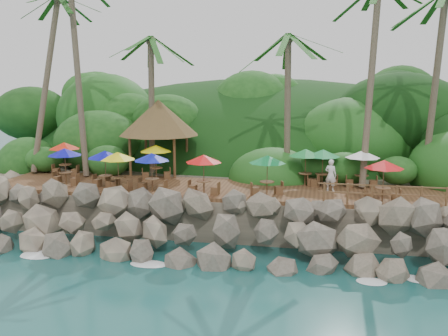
# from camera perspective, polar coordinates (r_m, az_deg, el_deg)

# --- Properties ---
(ground) EXTENTS (140.00, 140.00, 0.00)m
(ground) POSITION_cam_1_polar(r_m,az_deg,el_deg) (22.42, -3.05, -11.28)
(ground) COLOR #19514F
(ground) RESTS_ON ground
(land_base) EXTENTS (32.00, 25.20, 2.10)m
(land_base) POSITION_cam_1_polar(r_m,az_deg,el_deg) (37.27, 3.00, -0.89)
(land_base) COLOR gray
(land_base) RESTS_ON ground
(jungle_hill) EXTENTS (44.80, 28.00, 15.40)m
(jungle_hill) POSITION_cam_1_polar(r_m,az_deg,el_deg) (44.77, 4.37, -0.40)
(jungle_hill) COLOR #143811
(jungle_hill) RESTS_ON ground
(seawall) EXTENTS (29.00, 4.00, 2.30)m
(seawall) POSITION_cam_1_polar(r_m,az_deg,el_deg) (23.87, -1.89, -7.00)
(seawall) COLOR gray
(seawall) RESTS_ON ground
(terrace) EXTENTS (26.00, 5.00, 0.20)m
(terrace) POSITION_cam_1_polar(r_m,az_deg,el_deg) (27.38, 0.00, -2.47)
(terrace) COLOR brown
(terrace) RESTS_ON land_base
(jungle_foliage) EXTENTS (44.00, 16.00, 12.00)m
(jungle_foliage) POSITION_cam_1_polar(r_m,az_deg,el_deg) (36.52, 2.76, -2.80)
(jungle_foliage) COLOR #143811
(jungle_foliage) RESTS_ON ground
(foam_line) EXTENTS (25.20, 0.80, 0.06)m
(foam_line) POSITION_cam_1_polar(r_m,az_deg,el_deg) (22.68, -2.86, -10.94)
(foam_line) COLOR white
(foam_line) RESTS_ON ground
(palms) EXTENTS (28.94, 7.33, 13.64)m
(palms) POSITION_cam_1_polar(r_m,az_deg,el_deg) (29.80, -0.48, 18.40)
(palms) COLOR brown
(palms) RESTS_ON ground
(palapa) EXTENTS (4.98, 4.98, 4.60)m
(palapa) POSITION_cam_1_polar(r_m,az_deg,el_deg) (31.50, -7.44, 5.71)
(palapa) COLOR brown
(palapa) RESTS_ON ground
(dining_clusters) EXTENTS (20.29, 5.09, 2.05)m
(dining_clusters) POSITION_cam_1_polar(r_m,az_deg,el_deg) (27.14, -2.15, 1.27)
(dining_clusters) COLOR brown
(dining_clusters) RESTS_ON terrace
(railing) EXTENTS (6.10, 0.10, 1.00)m
(railing) POSITION_cam_1_polar(r_m,az_deg,el_deg) (24.61, 17.75, -2.73)
(railing) COLOR brown
(railing) RESTS_ON terrace
(waiter) EXTENTS (0.73, 0.61, 1.71)m
(waiter) POSITION_cam_1_polar(r_m,az_deg,el_deg) (27.03, 12.05, -0.80)
(waiter) COLOR white
(waiter) RESTS_ON terrace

